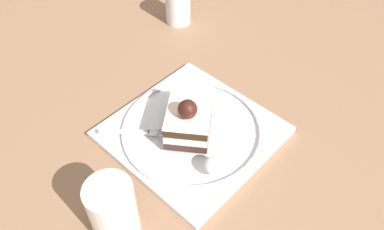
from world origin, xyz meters
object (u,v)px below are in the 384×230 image
object	(u,v)px
cake_slice	(189,117)
drink_glass_near	(114,213)
whipped_cream_dollop	(215,166)
fork	(138,132)
drink_glass_far	(178,6)
dessert_plate	(192,131)

from	to	relation	value
cake_slice	drink_glass_near	xyz separation A→B (m)	(0.05, -0.19, -0.00)
whipped_cream_dollop	fork	bearing A→B (deg)	-167.32
cake_slice	whipped_cream_dollop	xyz separation A→B (m)	(0.09, -0.03, -0.01)
fork	drink_glass_far	distance (m)	0.36
cake_slice	drink_glass_far	xyz separation A→B (m)	(-0.26, 0.23, -0.01)
cake_slice	drink_glass_near	distance (m)	0.20
cake_slice	fork	bearing A→B (deg)	-129.60
drink_glass_near	whipped_cream_dollop	bearing A→B (deg)	75.60
fork	drink_glass_near	world-z (taller)	drink_glass_near
dessert_plate	cake_slice	distance (m)	0.04
cake_slice	whipped_cream_dollop	world-z (taller)	cake_slice
dessert_plate	drink_glass_near	xyz separation A→B (m)	(0.04, -0.20, 0.04)
drink_glass_near	dessert_plate	bearing A→B (deg)	102.89
drink_glass_far	cake_slice	bearing A→B (deg)	-41.58
cake_slice	fork	size ratio (longest dim) A/B	1.28
drink_glass_near	cake_slice	bearing A→B (deg)	103.56
fork	whipped_cream_dollop	bearing A→B (deg)	12.68
dessert_plate	drink_glass_far	bearing A→B (deg)	139.23
fork	drink_glass_far	world-z (taller)	drink_glass_far
fork	drink_glass_near	distance (m)	0.16
dessert_plate	cake_slice	size ratio (longest dim) A/B	2.06
drink_glass_far	fork	bearing A→B (deg)	-55.23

